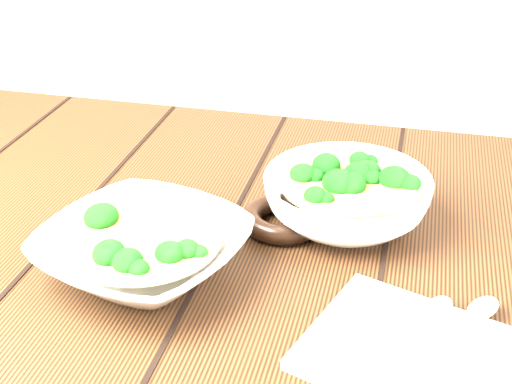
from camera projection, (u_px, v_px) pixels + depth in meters
The scene contains 7 objects.
table at pixel (237, 318), 0.93m from camera, with size 1.20×0.80×0.75m.
soup_bowl_front at pixel (143, 250), 0.81m from camera, with size 0.28×0.28×0.07m.
soup_bowl_back at pixel (347, 198), 0.90m from camera, with size 0.27×0.27×0.08m.
trivet at pixel (283, 218), 0.90m from camera, with size 0.11×0.11×0.03m, color black.
napkin at pixel (415, 354), 0.69m from camera, with size 0.20×0.17×0.01m, color #BDB29D.
spoon_left at pixel (422, 324), 0.71m from camera, with size 0.09×0.16×0.01m.
spoon_right at pixel (467, 322), 0.72m from camera, with size 0.10×0.15×0.01m.
Camera 1 is at (0.20, -0.71, 1.23)m, focal length 50.00 mm.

